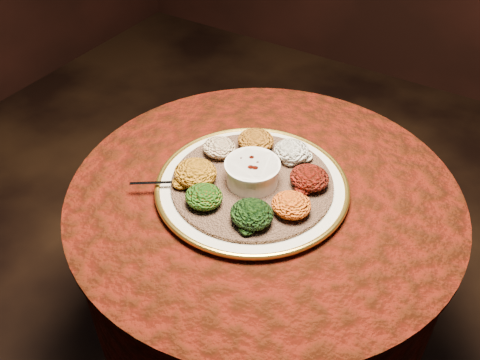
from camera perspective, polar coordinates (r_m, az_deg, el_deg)
The scene contains 13 objects.
table at distance 1.43m, azimuth 2.39°, elevation -6.57°, with size 0.96×0.96×0.73m.
platter at distance 1.29m, azimuth 1.29°, elevation -0.68°, with size 0.54×0.54×0.02m.
injera at distance 1.29m, azimuth 1.30°, elevation -0.32°, with size 0.39×0.39×0.01m, color #8B5F45.
stew_bowl at distance 1.26m, azimuth 1.33°, elevation 0.95°, with size 0.13×0.13×0.06m.
spoon at distance 1.28m, azimuth -6.57°, elevation -0.22°, with size 0.13×0.09×0.01m.
portion_ayib at distance 1.34m, azimuth 5.52°, elevation 3.09°, with size 0.09×0.09×0.04m, color white.
portion_kitfo at distance 1.27m, azimuth 7.41°, elevation 0.24°, with size 0.09×0.09×0.05m, color black.
portion_tikil at distance 1.20m, azimuth 5.48°, elevation -2.67°, with size 0.09×0.09×0.04m, color orange.
portion_gomen at distance 1.17m, azimuth 1.26°, elevation -3.63°, with size 0.10×0.09×0.05m, color black.
portion_mixveg at distance 1.21m, azimuth -3.87°, elevation -1.78°, with size 0.09×0.08×0.04m, color #9F2F0A.
portion_kik at distance 1.27m, azimuth -4.77°, elevation 0.76°, with size 0.10×0.10×0.05m, color #C16D11.
portion_timatim at distance 1.35m, azimuth -2.23°, elevation 3.49°, with size 0.09×0.08×0.04m, color maroon.
portion_shiro at distance 1.37m, azimuth 1.70°, elevation 4.25°, with size 0.09×0.09×0.05m, color #944E11.
Camera 1 is at (0.46, -0.85, 1.60)m, focal length 40.00 mm.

